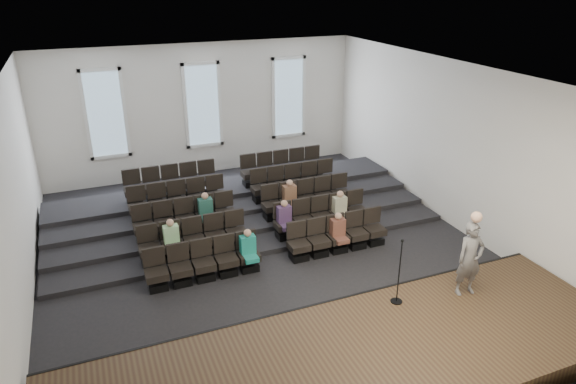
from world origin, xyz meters
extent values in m
plane|color=black|center=(0.00, 0.00, 0.00)|extent=(14.00, 14.00, 0.00)
cube|color=white|center=(0.00, 0.00, 5.01)|extent=(12.00, 14.00, 0.02)
cube|color=silver|center=(0.00, 7.02, 2.50)|extent=(12.00, 0.04, 5.00)
cube|color=silver|center=(0.00, -7.02, 2.50)|extent=(12.00, 0.04, 5.00)
cube|color=silver|center=(-6.02, 0.00, 2.50)|extent=(0.04, 14.00, 5.00)
cube|color=silver|center=(6.02, 0.00, 2.50)|extent=(0.04, 14.00, 5.00)
cube|color=#40301B|center=(0.00, -5.10, 0.25)|extent=(11.80, 3.60, 0.50)
cube|color=black|center=(0.00, -3.33, 0.25)|extent=(11.80, 0.06, 0.52)
cube|color=black|center=(0.00, 2.33, 0.07)|extent=(11.80, 4.80, 0.15)
cube|color=black|center=(0.00, 2.85, 0.15)|extent=(11.80, 3.75, 0.30)
cube|color=black|center=(0.00, 3.38, 0.22)|extent=(11.80, 2.70, 0.45)
cube|color=black|center=(0.00, 3.90, 0.30)|extent=(11.80, 1.65, 0.60)
cube|color=black|center=(-3.13, -0.60, 0.10)|extent=(0.47, 0.43, 0.20)
cube|color=black|center=(-3.13, -0.60, 0.41)|extent=(0.55, 0.50, 0.19)
cube|color=black|center=(-3.13, -0.39, 0.82)|extent=(0.55, 0.08, 0.50)
cube|color=black|center=(-2.53, -0.60, 0.10)|extent=(0.47, 0.43, 0.20)
cube|color=black|center=(-2.53, -0.60, 0.41)|extent=(0.55, 0.50, 0.19)
cube|color=black|center=(-2.53, -0.39, 0.82)|extent=(0.55, 0.08, 0.50)
cube|color=black|center=(-1.93, -0.60, 0.10)|extent=(0.47, 0.43, 0.20)
cube|color=black|center=(-1.93, -0.60, 0.41)|extent=(0.55, 0.50, 0.19)
cube|color=black|center=(-1.93, -0.39, 0.82)|extent=(0.55, 0.08, 0.50)
cube|color=black|center=(-1.33, -0.60, 0.10)|extent=(0.47, 0.43, 0.20)
cube|color=black|center=(-1.33, -0.60, 0.41)|extent=(0.55, 0.50, 0.19)
cube|color=black|center=(-1.33, -0.39, 0.82)|extent=(0.55, 0.08, 0.50)
cube|color=black|center=(-0.73, -0.60, 0.10)|extent=(0.47, 0.43, 0.20)
cube|color=black|center=(-0.73, -0.60, 0.41)|extent=(0.55, 0.50, 0.19)
cube|color=black|center=(-0.73, -0.39, 0.82)|extent=(0.55, 0.08, 0.50)
cube|color=black|center=(0.73, -0.60, 0.10)|extent=(0.47, 0.43, 0.20)
cube|color=black|center=(0.73, -0.60, 0.41)|extent=(0.55, 0.50, 0.19)
cube|color=black|center=(0.73, -0.39, 0.82)|extent=(0.55, 0.08, 0.50)
cube|color=black|center=(1.33, -0.60, 0.10)|extent=(0.47, 0.43, 0.20)
cube|color=black|center=(1.33, -0.60, 0.41)|extent=(0.55, 0.50, 0.19)
cube|color=black|center=(1.33, -0.39, 0.82)|extent=(0.55, 0.08, 0.50)
cube|color=black|center=(1.93, -0.60, 0.10)|extent=(0.47, 0.43, 0.20)
cube|color=black|center=(1.93, -0.60, 0.41)|extent=(0.55, 0.50, 0.19)
cube|color=black|center=(1.93, -0.39, 0.82)|extent=(0.55, 0.08, 0.50)
cube|color=black|center=(2.53, -0.60, 0.10)|extent=(0.47, 0.43, 0.20)
cube|color=black|center=(2.53, -0.60, 0.41)|extent=(0.55, 0.50, 0.19)
cube|color=black|center=(2.53, -0.39, 0.82)|extent=(0.55, 0.08, 0.50)
cube|color=black|center=(3.13, -0.60, 0.10)|extent=(0.47, 0.43, 0.20)
cube|color=black|center=(3.13, -0.60, 0.41)|extent=(0.55, 0.50, 0.19)
cube|color=black|center=(3.13, -0.39, 0.82)|extent=(0.55, 0.08, 0.50)
cube|color=black|center=(-3.13, 0.45, 0.25)|extent=(0.47, 0.43, 0.20)
cube|color=black|center=(-3.13, 0.45, 0.56)|extent=(0.55, 0.50, 0.19)
cube|color=black|center=(-3.13, 0.66, 0.97)|extent=(0.55, 0.08, 0.50)
cube|color=black|center=(-2.53, 0.45, 0.25)|extent=(0.47, 0.43, 0.20)
cube|color=black|center=(-2.53, 0.45, 0.56)|extent=(0.55, 0.50, 0.19)
cube|color=black|center=(-2.53, 0.66, 0.97)|extent=(0.55, 0.08, 0.50)
cube|color=black|center=(-1.93, 0.45, 0.25)|extent=(0.47, 0.43, 0.20)
cube|color=black|center=(-1.93, 0.45, 0.56)|extent=(0.55, 0.50, 0.19)
cube|color=black|center=(-1.93, 0.66, 0.97)|extent=(0.55, 0.08, 0.50)
cube|color=black|center=(-1.33, 0.45, 0.25)|extent=(0.47, 0.43, 0.20)
cube|color=black|center=(-1.33, 0.45, 0.56)|extent=(0.55, 0.50, 0.19)
cube|color=black|center=(-1.33, 0.66, 0.97)|extent=(0.55, 0.08, 0.50)
cube|color=black|center=(-0.73, 0.45, 0.25)|extent=(0.47, 0.43, 0.20)
cube|color=black|center=(-0.73, 0.45, 0.56)|extent=(0.55, 0.50, 0.19)
cube|color=black|center=(-0.73, 0.66, 0.97)|extent=(0.55, 0.08, 0.50)
cube|color=black|center=(0.73, 0.45, 0.25)|extent=(0.47, 0.43, 0.20)
cube|color=black|center=(0.73, 0.45, 0.56)|extent=(0.55, 0.50, 0.19)
cube|color=black|center=(0.73, 0.66, 0.97)|extent=(0.55, 0.08, 0.50)
cube|color=black|center=(1.33, 0.45, 0.25)|extent=(0.47, 0.43, 0.20)
cube|color=black|center=(1.33, 0.45, 0.56)|extent=(0.55, 0.50, 0.19)
cube|color=black|center=(1.33, 0.66, 0.97)|extent=(0.55, 0.08, 0.50)
cube|color=black|center=(1.93, 0.45, 0.25)|extent=(0.47, 0.43, 0.20)
cube|color=black|center=(1.93, 0.45, 0.56)|extent=(0.55, 0.50, 0.19)
cube|color=black|center=(1.93, 0.66, 0.97)|extent=(0.55, 0.08, 0.50)
cube|color=black|center=(2.53, 0.45, 0.25)|extent=(0.47, 0.43, 0.20)
cube|color=black|center=(2.53, 0.45, 0.56)|extent=(0.55, 0.50, 0.19)
cube|color=black|center=(2.53, 0.66, 0.97)|extent=(0.55, 0.08, 0.50)
cube|color=black|center=(3.13, 0.45, 0.25)|extent=(0.47, 0.43, 0.20)
cube|color=black|center=(3.13, 0.45, 0.56)|extent=(0.55, 0.50, 0.19)
cube|color=black|center=(3.13, 0.66, 0.97)|extent=(0.55, 0.08, 0.50)
cube|color=black|center=(-3.13, 1.50, 0.40)|extent=(0.47, 0.42, 0.20)
cube|color=black|center=(-3.13, 1.50, 0.71)|extent=(0.55, 0.50, 0.19)
cube|color=black|center=(-3.13, 1.71, 1.12)|extent=(0.55, 0.08, 0.50)
cube|color=black|center=(-2.53, 1.50, 0.40)|extent=(0.47, 0.42, 0.20)
cube|color=black|center=(-2.53, 1.50, 0.71)|extent=(0.55, 0.50, 0.19)
cube|color=black|center=(-2.53, 1.71, 1.12)|extent=(0.55, 0.08, 0.50)
cube|color=black|center=(-1.93, 1.50, 0.40)|extent=(0.47, 0.42, 0.20)
cube|color=black|center=(-1.93, 1.50, 0.71)|extent=(0.55, 0.50, 0.19)
cube|color=black|center=(-1.93, 1.71, 1.12)|extent=(0.55, 0.08, 0.50)
cube|color=black|center=(-1.33, 1.50, 0.40)|extent=(0.47, 0.42, 0.20)
cube|color=black|center=(-1.33, 1.50, 0.71)|extent=(0.55, 0.50, 0.19)
cube|color=black|center=(-1.33, 1.71, 1.12)|extent=(0.55, 0.08, 0.50)
cube|color=black|center=(-0.73, 1.50, 0.40)|extent=(0.47, 0.42, 0.20)
cube|color=black|center=(-0.73, 1.50, 0.71)|extent=(0.55, 0.50, 0.19)
cube|color=black|center=(-0.73, 1.71, 1.12)|extent=(0.55, 0.08, 0.50)
cube|color=black|center=(0.73, 1.50, 0.40)|extent=(0.47, 0.42, 0.20)
cube|color=black|center=(0.73, 1.50, 0.71)|extent=(0.55, 0.50, 0.19)
cube|color=black|center=(0.73, 1.71, 1.12)|extent=(0.55, 0.08, 0.50)
cube|color=black|center=(1.33, 1.50, 0.40)|extent=(0.47, 0.42, 0.20)
cube|color=black|center=(1.33, 1.50, 0.71)|extent=(0.55, 0.50, 0.19)
cube|color=black|center=(1.33, 1.71, 1.12)|extent=(0.55, 0.08, 0.50)
cube|color=black|center=(1.93, 1.50, 0.40)|extent=(0.47, 0.42, 0.20)
cube|color=black|center=(1.93, 1.50, 0.71)|extent=(0.55, 0.50, 0.19)
cube|color=black|center=(1.93, 1.71, 1.12)|extent=(0.55, 0.08, 0.50)
cube|color=black|center=(2.53, 1.50, 0.40)|extent=(0.47, 0.42, 0.20)
cube|color=black|center=(2.53, 1.50, 0.71)|extent=(0.55, 0.50, 0.19)
cube|color=black|center=(2.53, 1.71, 1.12)|extent=(0.55, 0.08, 0.50)
cube|color=black|center=(3.13, 1.50, 0.40)|extent=(0.47, 0.42, 0.20)
cube|color=black|center=(3.13, 1.50, 0.71)|extent=(0.55, 0.50, 0.19)
cube|color=black|center=(3.13, 1.71, 1.12)|extent=(0.55, 0.08, 0.50)
cube|color=black|center=(-3.13, 2.55, 0.55)|extent=(0.47, 0.42, 0.20)
cube|color=black|center=(-3.13, 2.55, 0.86)|extent=(0.55, 0.50, 0.19)
cube|color=black|center=(-3.13, 2.76, 1.27)|extent=(0.55, 0.08, 0.50)
cube|color=black|center=(-2.53, 2.55, 0.55)|extent=(0.47, 0.42, 0.20)
cube|color=black|center=(-2.53, 2.55, 0.86)|extent=(0.55, 0.50, 0.19)
cube|color=black|center=(-2.53, 2.76, 1.27)|extent=(0.55, 0.08, 0.50)
cube|color=black|center=(-1.93, 2.55, 0.55)|extent=(0.47, 0.42, 0.20)
cube|color=black|center=(-1.93, 2.55, 0.86)|extent=(0.55, 0.50, 0.19)
cube|color=black|center=(-1.93, 2.76, 1.27)|extent=(0.55, 0.08, 0.50)
cube|color=black|center=(-1.33, 2.55, 0.55)|extent=(0.47, 0.42, 0.20)
cube|color=black|center=(-1.33, 2.55, 0.86)|extent=(0.55, 0.50, 0.19)
cube|color=black|center=(-1.33, 2.76, 1.27)|extent=(0.55, 0.08, 0.50)
cube|color=black|center=(-0.73, 2.55, 0.55)|extent=(0.47, 0.42, 0.20)
cube|color=black|center=(-0.73, 2.55, 0.86)|extent=(0.55, 0.50, 0.19)
cube|color=black|center=(-0.73, 2.76, 1.27)|extent=(0.55, 0.08, 0.50)
cube|color=black|center=(0.73, 2.55, 0.55)|extent=(0.47, 0.42, 0.20)
cube|color=black|center=(0.73, 2.55, 0.86)|extent=(0.55, 0.50, 0.19)
cube|color=black|center=(0.73, 2.76, 1.27)|extent=(0.55, 0.08, 0.50)
cube|color=black|center=(1.33, 2.55, 0.55)|extent=(0.47, 0.42, 0.20)
cube|color=black|center=(1.33, 2.55, 0.86)|extent=(0.55, 0.50, 0.19)
cube|color=black|center=(1.33, 2.76, 1.27)|extent=(0.55, 0.08, 0.50)
cube|color=black|center=(1.93, 2.55, 0.55)|extent=(0.47, 0.42, 0.20)
cube|color=black|center=(1.93, 2.55, 0.86)|extent=(0.55, 0.50, 0.19)
cube|color=black|center=(1.93, 2.76, 1.27)|extent=(0.55, 0.08, 0.50)
cube|color=black|center=(2.53, 2.55, 0.55)|extent=(0.47, 0.42, 0.20)
cube|color=black|center=(2.53, 2.55, 0.86)|extent=(0.55, 0.50, 0.19)
cube|color=black|center=(2.53, 2.76, 1.27)|extent=(0.55, 0.08, 0.50)
cube|color=black|center=(3.13, 2.55, 0.55)|extent=(0.47, 0.42, 0.20)
cube|color=black|center=(3.13, 2.55, 0.86)|extent=(0.55, 0.50, 0.19)
cube|color=black|center=(3.13, 2.76, 1.27)|extent=(0.55, 0.08, 0.50)
cube|color=black|center=(-3.13, 3.60, 0.70)|extent=(0.47, 0.42, 0.20)
cube|color=black|center=(-3.13, 3.60, 1.01)|extent=(0.55, 0.50, 0.19)
cube|color=black|center=(-3.13, 3.81, 1.42)|extent=(0.55, 0.08, 0.50)
cube|color=black|center=(-2.53, 3.60, 0.70)|extent=(0.47, 0.42, 0.20)
cube|color=black|center=(-2.53, 3.60, 1.01)|extent=(0.55, 0.50, 0.19)
cube|color=black|center=(-2.53, 3.81, 1.42)|extent=(0.55, 0.08, 0.50)
cube|color=black|center=(-1.93, 3.60, 0.70)|extent=(0.47, 0.42, 0.20)
cube|color=black|center=(-1.93, 3.60, 1.01)|extent=(0.55, 0.50, 0.19)
cube|color=black|center=(-1.93, 3.81, 1.42)|extent=(0.55, 0.08, 0.50)
cube|color=black|center=(-1.33, 3.60, 0.70)|extent=(0.47, 0.42, 0.20)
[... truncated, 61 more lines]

